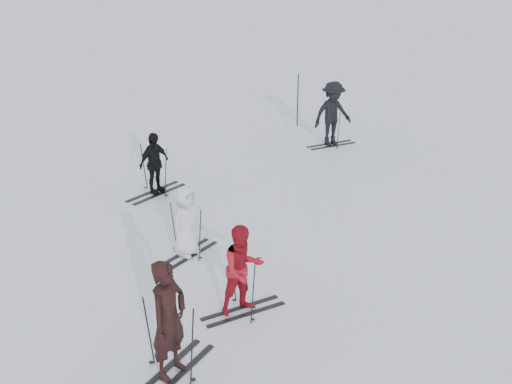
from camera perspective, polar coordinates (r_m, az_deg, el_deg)
ground at (r=13.50m, az=-2.58°, el=-5.23°), size 120.00×120.00×0.00m
skier_near_dark at (r=9.67m, az=-7.76°, el=-11.30°), size 0.54×0.74×1.90m
skier_red at (r=11.09m, az=-1.18°, el=-7.05°), size 0.88×0.98×1.64m
skier_grey at (r=13.07m, az=-6.22°, el=-2.69°), size 0.50×0.74×1.49m
skier_uphill_left at (r=16.20m, az=-9.04°, el=2.46°), size 0.41×0.93×1.57m
skier_uphill_far at (r=19.71m, az=6.82°, el=6.86°), size 1.22×1.46×1.96m
skis_near_dark at (r=9.84m, az=-7.67°, el=-12.73°), size 1.90×1.16×1.31m
skis_red at (r=11.21m, az=-1.17°, el=-8.12°), size 1.79×1.40×1.16m
skis_grey at (r=13.14m, az=-6.19°, el=-3.36°), size 1.60×0.88×1.15m
skis_uphill_left at (r=16.25m, az=-9.01°, el=2.01°), size 1.81×1.00×1.30m
skis_uphill_far at (r=19.82m, az=6.77°, el=5.79°), size 1.84×1.50×1.19m
piste_marker at (r=21.61m, az=3.73°, el=8.14°), size 0.05×0.05×1.78m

